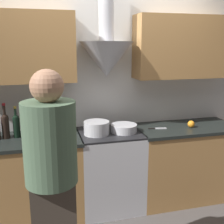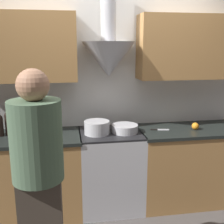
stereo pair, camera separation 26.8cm
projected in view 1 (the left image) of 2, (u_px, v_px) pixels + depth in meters
The scene contains 13 objects.
ground_plane at pixel (117, 220), 2.99m from camera, with size 12.00×12.00×0.00m, color #4C4744.
wall_back at pixel (104, 77), 3.19m from camera, with size 8.40×0.58×2.60m.
counter_left at pixel (23, 180), 2.94m from camera, with size 1.22×0.62×0.90m.
counter_right at pixel (184, 162), 3.40m from camera, with size 1.21×0.62×0.90m.
stove_range at pixel (110, 170), 3.17m from camera, with size 0.68×0.60×0.90m.
wine_bottle_4 at pixel (5, 125), 2.84m from camera, with size 0.08×0.08×0.36m.
wine_bottle_5 at pixel (16, 125), 2.87m from camera, with size 0.07×0.07×0.33m.
wine_bottle_6 at pixel (26, 124), 2.88m from camera, with size 0.07×0.07×0.34m.
stock_pot at pixel (97, 128), 2.98m from camera, with size 0.27×0.27×0.14m.
mixing_bowl at pixel (124, 128), 3.07m from camera, with size 0.29×0.29×0.09m.
orange_fruit at pixel (191, 124), 3.24m from camera, with size 0.08×0.08×0.08m.
chefs_knife at pixel (157, 128), 3.19m from camera, with size 0.21×0.07×0.01m.
person_foreground_left at pixel (52, 180), 1.91m from camera, with size 0.35×0.35×1.68m.
Camera 1 is at (-0.71, -2.54, 1.82)m, focal length 45.00 mm.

